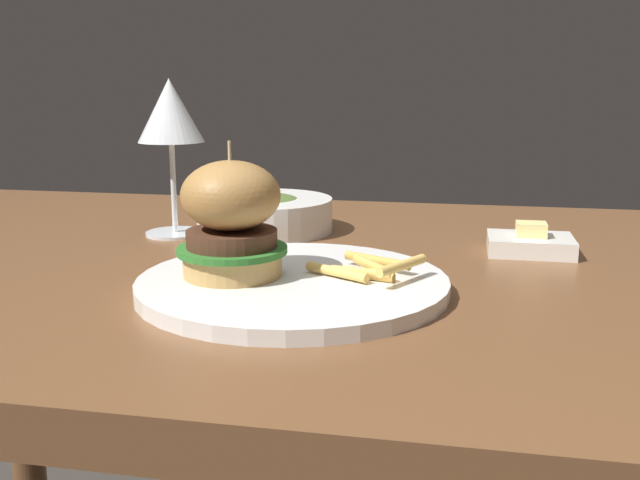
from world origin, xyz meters
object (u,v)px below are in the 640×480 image
object	(u,v)px
wine_glass	(170,116)
burger_sandwich	(231,219)
main_plate	(293,284)
soup_bowl	(265,213)
butter_dish	(530,243)

from	to	relation	value
wine_glass	burger_sandwich	bearing A→B (deg)	-56.08
main_plate	soup_bowl	bearing A→B (deg)	110.82
main_plate	burger_sandwich	xyz separation A→B (m)	(-0.06, -0.00, 0.06)
wine_glass	soup_bowl	xyz separation A→B (m)	(0.11, 0.05, -0.13)
main_plate	soup_bowl	world-z (taller)	soup_bowl
main_plate	wine_glass	world-z (taller)	wine_glass
main_plate	wine_glass	size ratio (longest dim) A/B	1.48
soup_bowl	main_plate	bearing A→B (deg)	-69.18
main_plate	burger_sandwich	bearing A→B (deg)	-175.04
wine_glass	butter_dish	distance (m)	0.46
butter_dish	main_plate	bearing A→B (deg)	-138.91
burger_sandwich	butter_dish	xyz separation A→B (m)	(0.29, 0.21, -0.06)
butter_dish	wine_glass	bearing A→B (deg)	177.80
wine_glass	butter_dish	size ratio (longest dim) A/B	2.07
main_plate	butter_dish	xyz separation A→B (m)	(0.23, 0.20, 0.00)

